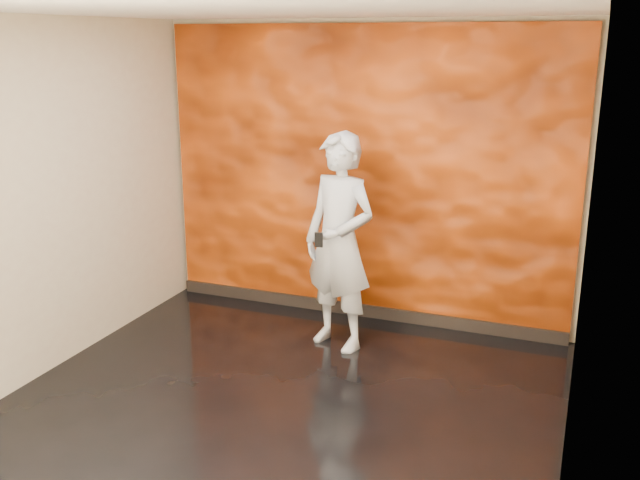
{
  "coord_description": "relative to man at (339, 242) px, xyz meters",
  "views": [
    {
      "loc": [
        2.01,
        -4.3,
        2.63
      ],
      "look_at": [
        0.02,
        0.8,
        1.07
      ],
      "focal_mm": 40.0,
      "sensor_mm": 36.0,
      "label": 1
    }
  ],
  "objects": [
    {
      "name": "room",
      "position": [
        -0.04,
        -1.21,
        0.46
      ],
      "size": [
        4.02,
        4.02,
        2.81
      ],
      "color": "black",
      "rests_on": "ground"
    },
    {
      "name": "man",
      "position": [
        0.0,
        0.0,
        0.0
      ],
      "size": [
        0.8,
        0.65,
        1.89
      ],
      "primitive_type": "imported",
      "rotation": [
        0.0,
        0.0,
        -0.33
      ],
      "color": "#969BA4",
      "rests_on": "ground"
    },
    {
      "name": "phone",
      "position": [
        -0.09,
        -0.26,
        0.08
      ],
      "size": [
        0.07,
        0.02,
        0.13
      ],
      "primitive_type": "cube",
      "rotation": [
        0.0,
        0.0,
        0.1
      ],
      "color": "black",
      "rests_on": "man"
    },
    {
      "name": "feature_wall",
      "position": [
        -0.04,
        0.75,
        0.44
      ],
      "size": [
        3.9,
        0.06,
        2.75
      ],
      "primitive_type": "cube",
      "color": "#F0570E",
      "rests_on": "ground"
    },
    {
      "name": "baseboard",
      "position": [
        -0.04,
        0.71,
        -0.88
      ],
      "size": [
        3.9,
        0.04,
        0.12
      ],
      "primitive_type": "cube",
      "color": "black",
      "rests_on": "ground"
    }
  ]
}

